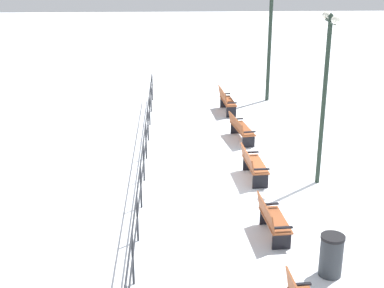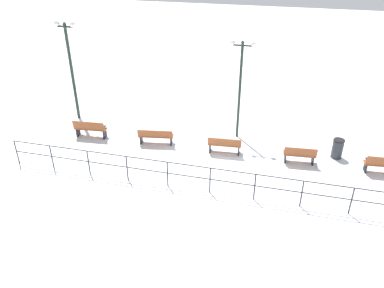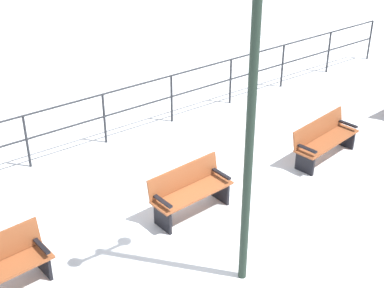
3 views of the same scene
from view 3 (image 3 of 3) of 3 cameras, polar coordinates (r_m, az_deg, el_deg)
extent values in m
plane|color=white|center=(10.33, 0.04, -6.88)|extent=(80.00, 80.00, 0.00)
cube|color=brown|center=(8.98, -17.99, -11.66)|extent=(0.58, 1.42, 0.04)
cube|color=black|center=(9.27, -14.43, -11.27)|extent=(0.43, 0.08, 0.42)
cube|color=black|center=(9.05, -14.63, -9.74)|extent=(0.43, 0.10, 0.04)
cube|color=brown|center=(10.06, 0.05, -4.81)|extent=(0.61, 1.56, 0.04)
cube|color=brown|center=(10.10, -0.85, -3.19)|extent=(0.22, 1.53, 0.40)
cube|color=black|center=(9.86, -2.91, -7.28)|extent=(0.44, 0.08, 0.45)
cube|color=black|center=(10.55, 2.81, -4.52)|extent=(0.44, 0.08, 0.45)
cube|color=black|center=(9.64, -2.89, -5.68)|extent=(0.44, 0.10, 0.04)
cube|color=black|center=(10.35, 2.93, -2.97)|extent=(0.44, 0.10, 0.04)
cube|color=brown|center=(12.03, 13.19, 0.31)|extent=(0.73, 1.72, 0.04)
cube|color=brown|center=(12.03, 12.37, 1.58)|extent=(0.37, 1.66, 0.39)
cube|color=black|center=(11.58, 11.08, -1.84)|extent=(0.42, 0.12, 0.42)
cube|color=black|center=(12.69, 14.91, 0.62)|extent=(0.42, 0.12, 0.42)
cube|color=black|center=(11.41, 11.32, -0.46)|extent=(0.43, 0.14, 0.04)
cube|color=black|center=(12.53, 15.18, 1.91)|extent=(0.43, 0.14, 0.04)
cylinder|color=#1E2D23|center=(7.74, 5.69, 0.06)|extent=(0.12, 0.12, 4.67)
cylinder|color=#26282D|center=(11.83, -15.99, 0.21)|extent=(0.05, 0.05, 1.14)
cylinder|color=#26282D|center=(12.40, -8.64, 2.47)|extent=(0.05, 0.05, 1.14)
cylinder|color=#26282D|center=(13.17, -2.03, 4.47)|extent=(0.05, 0.05, 1.14)
cylinder|color=#26282D|center=(14.10, 3.82, 6.18)|extent=(0.05, 0.05, 1.14)
cylinder|color=#26282D|center=(15.18, 8.91, 7.61)|extent=(0.05, 0.05, 1.14)
cylinder|color=#26282D|center=(16.36, 13.33, 8.79)|extent=(0.05, 0.05, 1.14)
cylinder|color=#26282D|center=(17.64, 17.15, 9.76)|extent=(0.05, 0.05, 1.14)
cylinder|color=#26282D|center=(12.15, -8.84, 4.86)|extent=(0.04, 17.19, 0.04)
cylinder|color=#26282D|center=(12.37, -8.66, 2.71)|extent=(0.04, 17.19, 0.04)
camera|label=1|loc=(13.54, -84.80, 5.05)|focal=52.27mm
camera|label=2|loc=(22.34, -35.06, 32.55)|focal=35.96mm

